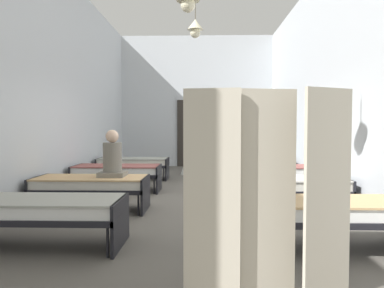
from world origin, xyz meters
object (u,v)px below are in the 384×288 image
bed_right_row_3 (256,163)px  privacy_screen (269,204)px  bed_right_row_1 (289,186)px  bed_left_row_0 (43,210)px  bed_left_row_1 (91,185)px  bed_right_row_2 (268,172)px  bed_right_row_0 (327,212)px  patient_seated_primary (112,159)px  bed_left_row_2 (117,171)px  bed_left_row_3 (133,163)px  nurse_near_aisle (189,157)px

bed_right_row_3 → privacy_screen: (-0.95, -7.27, 0.41)m
bed_right_row_1 → privacy_screen: size_ratio=1.12×
privacy_screen → bed_left_row_0: bearing=137.8°
bed_left_row_1 → bed_right_row_3: same height
bed_left_row_1 → bed_right_row_2: 3.84m
bed_left_row_1 → privacy_screen: 4.23m
bed_right_row_3 → privacy_screen: size_ratio=1.12×
bed_left_row_1 → bed_right_row_3: size_ratio=1.00×
bed_right_row_0 → patient_seated_primary: (-2.99, 1.98, 0.43)m
bed_left_row_2 → bed_left_row_3: size_ratio=1.00×
bed_left_row_3 → bed_left_row_2: bearing=-90.0°
bed_right_row_2 → nurse_near_aisle: size_ratio=1.28×
bed_right_row_1 → bed_right_row_3: (0.00, 3.80, 0.00)m
bed_left_row_0 → bed_left_row_3: bearing=90.0°
bed_left_row_0 → patient_seated_primary: bearing=80.0°
bed_left_row_3 → nurse_near_aisle: (1.49, 1.02, 0.09)m
bed_left_row_0 → privacy_screen: bearing=-33.3°
bed_right_row_0 → nurse_near_aisle: 6.97m
bed_left_row_3 → bed_left_row_0: bearing=-90.0°
bed_right_row_0 → bed_left_row_1: bearing=150.4°
bed_right_row_0 → nurse_near_aisle: nurse_near_aisle is taller
bed_left_row_0 → bed_right_row_1: same height
bed_left_row_3 → patient_seated_primary: size_ratio=2.37×
bed_left_row_1 → bed_left_row_2: size_ratio=1.00×
nurse_near_aisle → bed_left_row_1: bearing=-54.6°
bed_left_row_0 → bed_right_row_0: 3.34m
bed_left_row_3 → patient_seated_primary: 3.76m
bed_left_row_0 → bed_left_row_2: (0.00, 3.80, 0.00)m
bed_left_row_0 → bed_right_row_2: (3.34, 3.80, 0.00)m
bed_right_row_1 → privacy_screen: (-0.95, -3.47, 0.41)m
bed_left_row_3 → patient_seated_primary: patient_seated_primary is taller
bed_left_row_2 → privacy_screen: 5.89m
patient_seated_primary → bed_left_row_0: bearing=-100.0°
bed_right_row_1 → patient_seated_primary: 3.02m
bed_right_row_3 → patient_seated_primary: patient_seated_primary is taller
bed_right_row_1 → nurse_near_aisle: 5.16m
bed_left_row_0 → bed_right_row_3: 6.61m
nurse_near_aisle → patient_seated_primary: nurse_near_aisle is taller
bed_left_row_2 → bed_right_row_2: size_ratio=1.00×
bed_left_row_2 → bed_left_row_3: same height
bed_left_row_0 → bed_right_row_0: same height
bed_right_row_1 → bed_right_row_2: (0.00, 1.90, 0.00)m
bed_right_row_1 → bed_right_row_2: size_ratio=1.00×
bed_right_row_0 → bed_left_row_1: 3.84m
nurse_near_aisle → bed_right_row_2: bearing=-5.1°
bed_right_row_1 → patient_seated_primary: bearing=178.5°
bed_left_row_1 → bed_left_row_2: 1.90m
nurse_near_aisle → bed_left_row_3: bearing=-93.0°
bed_right_row_1 → bed_right_row_3: size_ratio=1.00×
bed_right_row_0 → nurse_near_aisle: (-1.85, 6.72, 0.09)m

